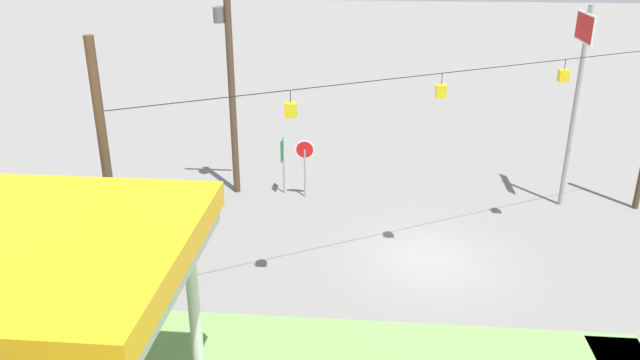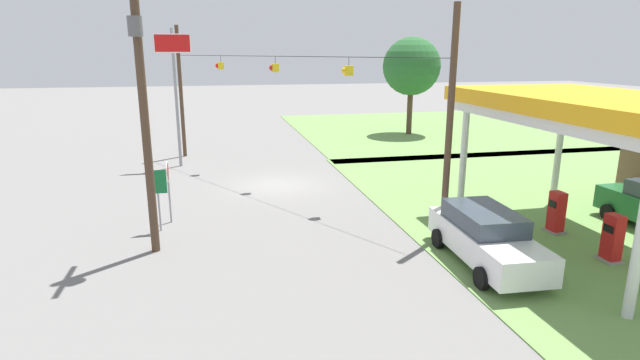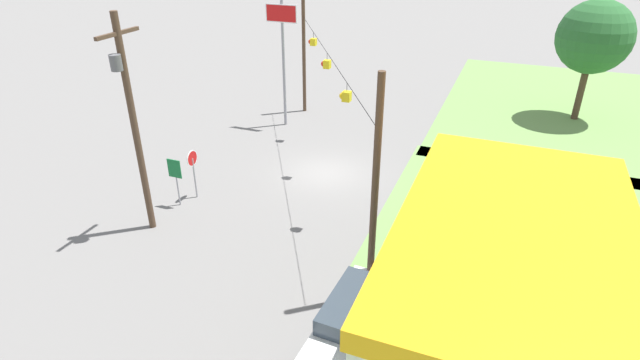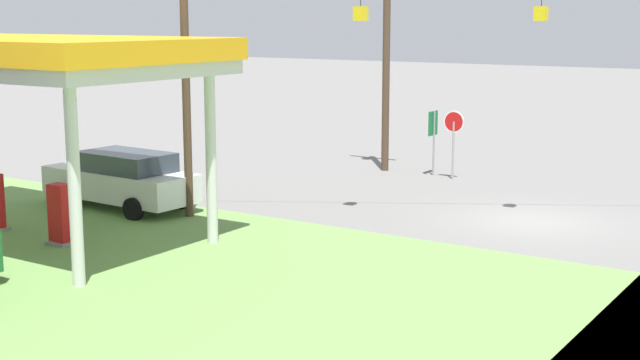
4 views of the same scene
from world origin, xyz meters
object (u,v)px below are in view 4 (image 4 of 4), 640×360
at_px(stop_sign_roadside, 454,130).
at_px(utility_pole_main, 385,35).
at_px(fuel_pump_near, 61,216).
at_px(car_at_pumps_front, 121,179).
at_px(route_sign, 433,130).
at_px(gas_station_canopy, 16,57).

bearing_deg(stop_sign_roadside, utility_pole_main, 174.21).
height_order(fuel_pump_near, utility_pole_main, utility_pole_main).
xyz_separation_m(fuel_pump_near, car_at_pumps_front, (1.97, -4.08, 0.16)).
xyz_separation_m(fuel_pump_near, route_sign, (-3.43, -14.60, 0.94)).
distance_m(car_at_pumps_front, stop_sign_roadside, 12.06).
distance_m(fuel_pump_near, stop_sign_roadside, 14.98).
height_order(stop_sign_roadside, utility_pole_main, utility_pole_main).
bearing_deg(gas_station_canopy, fuel_pump_near, -179.93).
bearing_deg(utility_pole_main, gas_station_canopy, 79.36).
relative_size(car_at_pumps_front, stop_sign_roadside, 2.10).
distance_m(gas_station_canopy, stop_sign_roadside, 15.69).
bearing_deg(fuel_pump_near, route_sign, -103.22).
relative_size(fuel_pump_near, utility_pole_main, 0.18).
bearing_deg(utility_pole_main, fuel_pump_near, 84.63).
distance_m(stop_sign_roadside, utility_pole_main, 4.52).
xyz_separation_m(gas_station_canopy, utility_pole_main, (-2.74, -14.58, 0.36)).
relative_size(gas_station_canopy, car_at_pumps_front, 1.99).
xyz_separation_m(gas_station_canopy, car_at_pumps_front, (0.60, -4.08, -3.87)).
bearing_deg(car_at_pumps_front, gas_station_canopy, 101.08).
distance_m(car_at_pumps_front, utility_pole_main, 11.81).
height_order(car_at_pumps_front, stop_sign_roadside, stop_sign_roadside).
bearing_deg(route_sign, car_at_pumps_front, 62.81).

